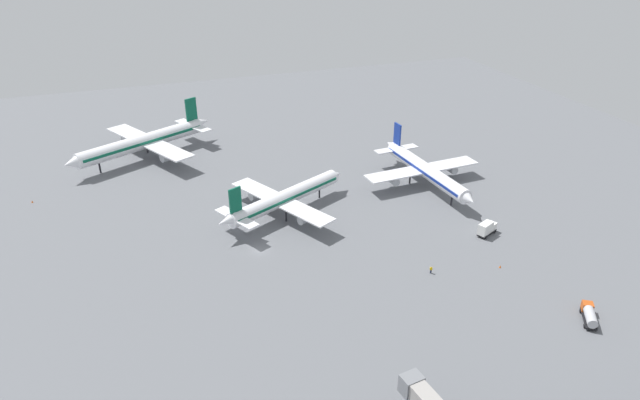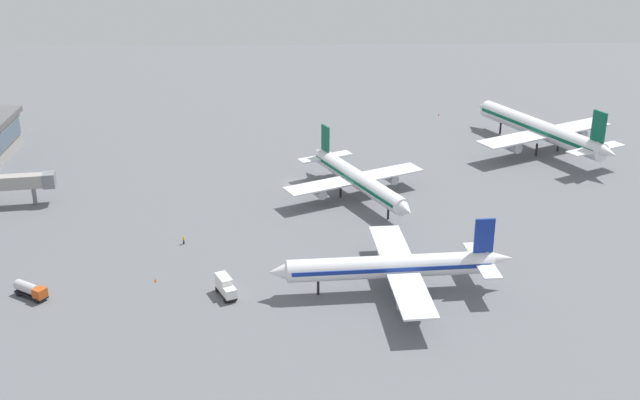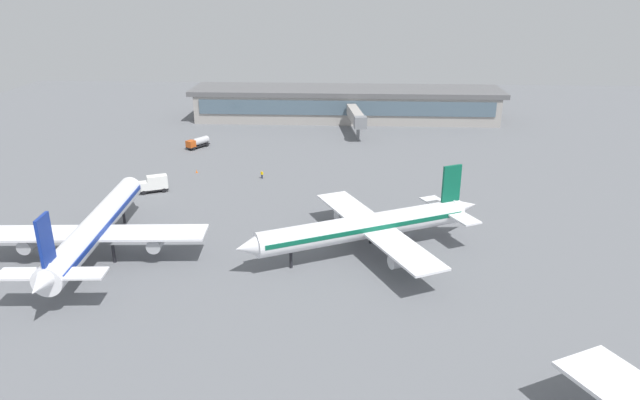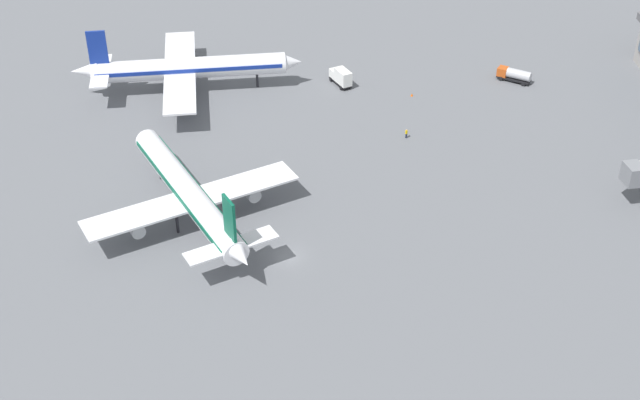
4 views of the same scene
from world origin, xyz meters
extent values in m
plane|color=slate|center=(0.00, 0.00, 0.00)|extent=(288.00, 288.00, 0.00)
cube|color=#9E9993|center=(14.20, -78.00, 4.03)|extent=(88.16, 17.42, 8.06)
cube|color=#4C6070|center=(14.20, -69.11, 5.18)|extent=(84.63, 0.30, 4.14)
cube|color=#59595B|center=(14.20, -78.00, 8.63)|extent=(91.68, 18.12, 1.38)
cylinder|color=white|center=(50.36, 16.48, 4.61)|extent=(6.27, 35.08, 3.84)
cone|color=white|center=(51.66, -2.07, 4.61)|extent=(3.91, 4.08, 3.65)
cone|color=white|center=(49.07, 35.04, 5.18)|extent=(3.40, 5.00, 3.07)
cube|color=navy|center=(50.36, 16.48, 4.89)|extent=(6.25, 33.70, 0.69)
cube|color=white|center=(50.24, 18.22, 4.22)|extent=(33.47, 7.88, 0.35)
cylinder|color=#A5A8AD|center=(59.50, 18.87, 2.88)|extent=(2.42, 4.67, 2.11)
cylinder|color=#A5A8AD|center=(40.98, 17.58, 2.88)|extent=(2.42, 4.67, 2.11)
cube|color=white|center=(49.27, 32.15, 4.99)|extent=(13.45, 4.05, 0.28)
cube|color=navy|center=(49.27, 32.15, 9.60)|extent=(0.65, 3.37, 6.14)
cylinder|color=black|center=(51.22, 4.30, 1.34)|extent=(0.46, 0.46, 2.69)
cylinder|color=black|center=(53.23, 19.48, 1.34)|extent=(0.46, 0.46, 2.69)
cylinder|color=black|center=(47.11, 19.05, 1.34)|extent=(0.46, 0.46, 2.69)
cylinder|color=white|center=(10.37, 14.19, 4.44)|extent=(31.81, 18.15, 3.70)
cone|color=white|center=(26.45, 22.09, 4.44)|extent=(4.87, 4.78, 3.51)
cone|color=white|center=(-5.71, 6.29, 4.99)|extent=(5.45, 4.69, 2.96)
cube|color=#0C593F|center=(10.37, 14.19, 4.72)|extent=(30.63, 17.62, 0.67)
cube|color=white|center=(8.86, 13.45, 4.07)|extent=(18.91, 31.04, 0.33)
cylinder|color=#A5A8AD|center=(4.92, 21.48, 2.77)|extent=(4.82, 3.75, 2.03)
cylinder|color=#A5A8AD|center=(12.81, 5.42, 2.77)|extent=(4.82, 3.75, 2.03)
cube|color=white|center=(-3.21, 7.52, 4.81)|extent=(8.34, 12.80, 0.27)
cube|color=#0C593F|center=(-3.21, 7.52, 9.25)|extent=(3.07, 1.78, 5.92)
cylinder|color=black|center=(20.93, 19.38, 1.29)|extent=(0.44, 0.44, 2.59)
cylinder|color=black|center=(6.65, 15.66, 1.29)|extent=(0.44, 0.44, 2.59)
cylinder|color=black|center=(9.26, 10.35, 1.29)|extent=(0.44, 0.44, 2.59)
cube|color=black|center=(51.25, -11.15, 0.55)|extent=(5.88, 4.07, 0.30)
cube|color=white|center=(52.98, -10.35, 1.50)|extent=(2.43, 2.48, 1.60)
cube|color=#3F596B|center=(53.71, -10.02, 1.82)|extent=(0.74, 1.48, 0.90)
cube|color=white|center=(50.44, -11.53, 2.00)|extent=(4.25, 3.32, 2.60)
cylinder|color=black|center=(52.63, -9.47, 0.40)|extent=(0.85, 0.61, 0.80)
cylinder|color=black|center=(53.43, -11.19, 0.40)|extent=(0.85, 0.61, 0.80)
cylinder|color=black|center=(49.07, -11.11, 0.40)|extent=(0.85, 0.61, 0.80)
cylinder|color=black|center=(49.87, -12.83, 0.40)|extent=(0.85, 0.61, 0.80)
cube|color=black|center=(50.70, -43.70, 0.55)|extent=(5.03, 6.32, 0.30)
cube|color=#BF4C19|center=(51.93, -41.82, 1.50)|extent=(2.57, 2.55, 1.60)
cube|color=#3F596B|center=(52.37, -41.14, 1.82)|extent=(1.38, 0.94, 0.90)
cylinder|color=#B7B7BC|center=(50.21, -44.46, 1.60)|extent=(3.96, 4.75, 1.80)
cylinder|color=black|center=(51.11, -41.34, 0.40)|extent=(0.69, 0.83, 0.80)
cylinder|color=black|center=(52.70, -42.37, 0.40)|extent=(0.69, 0.83, 0.80)
cylinder|color=black|center=(48.70, -45.03, 0.40)|extent=(0.69, 0.83, 0.80)
cylinder|color=black|center=(50.29, -46.07, 0.40)|extent=(0.69, 0.83, 0.80)
cylinder|color=#1E2338|center=(31.16, -20.72, 0.42)|extent=(0.38, 0.38, 0.85)
cylinder|color=yellow|center=(31.16, -20.72, 1.15)|extent=(0.45, 0.45, 0.60)
sphere|color=tan|center=(31.16, -20.72, 1.56)|extent=(0.22, 0.22, 0.22)
cylinder|color=yellow|center=(30.92, -20.67, 1.15)|extent=(0.10, 0.10, 0.54)
cylinder|color=yellow|center=(31.39, -20.77, 1.15)|extent=(0.10, 0.10, 0.54)
cube|color=#9E9993|center=(11.49, -60.29, 5.20)|extent=(4.86, 16.63, 2.80)
cylinder|color=slate|center=(10.69, -54.60, 1.90)|extent=(0.90, 0.90, 3.80)
cube|color=slate|center=(10.21, -51.17, 5.20)|extent=(3.42, 2.81, 3.08)
cone|color=#EA590C|center=(45.92, -23.81, 0.30)|extent=(0.44, 0.44, 0.60)
camera|label=1|loc=(-22.53, -103.52, 66.57)|focal=31.47mm
camera|label=2|loc=(171.08, 0.87, 68.27)|focal=45.70mm
camera|label=3|loc=(12.74, 93.29, 38.59)|focal=32.25mm
camera|label=4|loc=(-96.30, 1.11, 76.19)|focal=49.70mm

